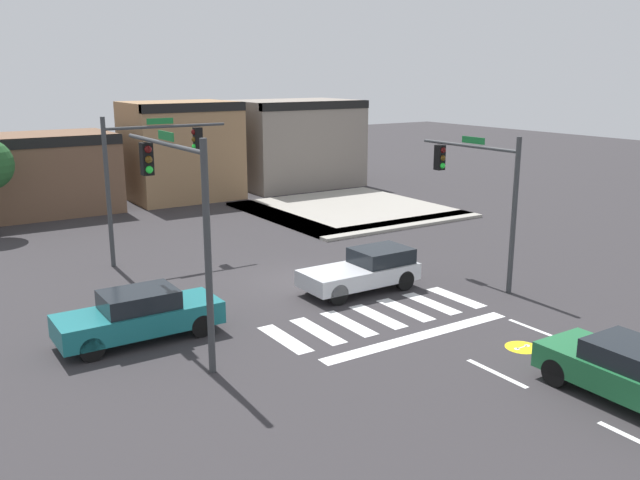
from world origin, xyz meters
name	(u,v)px	position (x,y,z in m)	size (l,w,h in m)	color
ground_plane	(303,281)	(0.00, 0.00, 0.00)	(120.00, 120.00, 0.00)	#302D30
crosswalk_near	(377,316)	(0.00, -4.50, 0.00)	(7.37, 2.43, 0.01)	silver
lane_markings	(637,414)	(1.06, -12.74, 0.00)	(6.80, 24.25, 0.01)	white
bike_detector_marking	(522,347)	(1.89, -8.71, 0.00)	(0.95, 0.95, 0.01)	yellow
curb_corner_northeast	(344,211)	(8.49, 9.42, 0.07)	(10.00, 10.60, 0.15)	#9E998E
storefront_row	(193,153)	(3.62, 18.66, 2.69)	(25.03, 5.75, 5.83)	brown
traffic_signal_southwest	(178,200)	(-6.10, -3.53, 4.24)	(0.32, 5.59, 6.03)	#383A3D
traffic_signal_southeast	(479,181)	(5.37, -3.39, 3.73)	(0.32, 4.74, 5.46)	#383A3D
traffic_signal_northwest	(149,162)	(-3.59, 5.86, 4.07)	(5.13, 0.32, 5.90)	#383A3D
car_silver	(365,270)	(1.27, -2.10, 0.74)	(4.23, 1.80, 1.43)	#B7BABF
car_teal	(139,315)	(-6.94, -2.26, 0.75)	(4.66, 1.71, 1.49)	#196B70
car_green	(630,371)	(1.46, -12.22, 0.74)	(1.80, 4.18, 1.43)	#1E6638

